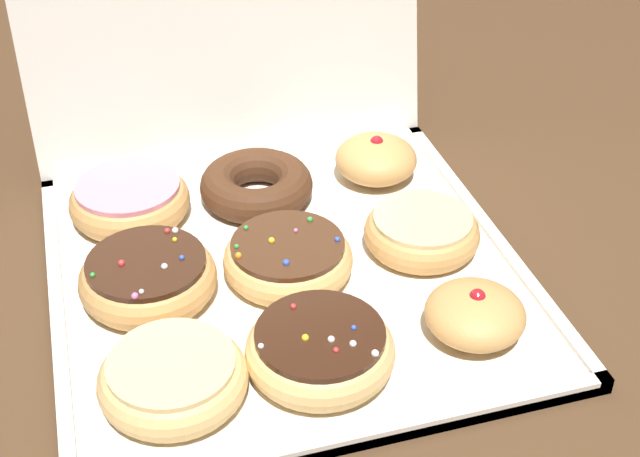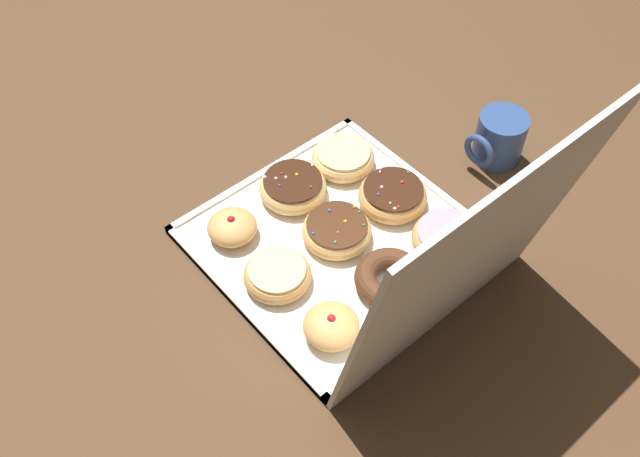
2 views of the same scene
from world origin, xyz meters
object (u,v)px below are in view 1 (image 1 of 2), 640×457
(chocolate_cake_ring_donut_7, at_px, (260,184))
(donut_box, at_px, (287,275))
(sprinkle_donut_4, at_px, (286,258))
(jelly_filled_donut_8, at_px, (376,159))
(jelly_filled_donut_2, at_px, (475,314))
(pink_frosted_donut_6, at_px, (130,200))
(glazed_ring_donut_0, at_px, (173,378))
(sprinkle_donut_3, at_px, (148,277))
(sprinkle_donut_1, at_px, (320,349))
(glazed_ring_donut_5, at_px, (421,230))

(chocolate_cake_ring_donut_7, bearing_deg, donut_box, -91.78)
(sprinkle_donut_4, bearing_deg, jelly_filled_donut_8, 45.68)
(jelly_filled_donut_2, height_order, pink_frosted_donut_6, jelly_filled_donut_2)
(glazed_ring_donut_0, distance_m, jelly_filled_donut_8, 0.36)
(sprinkle_donut_3, bearing_deg, donut_box, 0.02)
(glazed_ring_donut_0, relative_size, jelly_filled_donut_8, 1.34)
(sprinkle_donut_1, distance_m, pink_frosted_donut_6, 0.29)
(jelly_filled_donut_2, bearing_deg, donut_box, 136.11)
(glazed_ring_donut_0, height_order, jelly_filled_donut_2, jelly_filled_donut_2)
(jelly_filled_donut_2, relative_size, glazed_ring_donut_5, 0.77)
(sprinkle_donut_1, distance_m, chocolate_cake_ring_donut_7, 0.25)
(glazed_ring_donut_0, distance_m, pink_frosted_donut_6, 0.26)
(chocolate_cake_ring_donut_7, bearing_deg, sprinkle_donut_3, -136.46)
(sprinkle_donut_3, xyz_separation_m, jelly_filled_donut_8, (0.26, 0.13, 0.00))
(donut_box, xyz_separation_m, glazed_ring_donut_5, (0.13, 0.00, 0.02))
(donut_box, distance_m, pink_frosted_donut_6, 0.18)
(glazed_ring_donut_0, bearing_deg, sprinkle_donut_4, 45.04)
(glazed_ring_donut_0, height_order, pink_frosted_donut_6, pink_frosted_donut_6)
(sprinkle_donut_1, distance_m, jelly_filled_donut_8, 0.29)
(sprinkle_donut_3, xyz_separation_m, sprinkle_donut_4, (0.12, -0.01, -0.00))
(jelly_filled_donut_2, distance_m, jelly_filled_donut_8, 0.26)
(donut_box, relative_size, jelly_filled_donut_2, 5.01)
(jelly_filled_donut_2, bearing_deg, glazed_ring_donut_0, -179.57)
(jelly_filled_donut_8, bearing_deg, pink_frosted_donut_6, -179.52)
(sprinkle_donut_3, bearing_deg, sprinkle_donut_4, -2.61)
(sprinkle_donut_1, height_order, sprinkle_donut_3, same)
(sprinkle_donut_3, relative_size, glazed_ring_donut_5, 1.10)
(glazed_ring_donut_5, bearing_deg, chocolate_cake_ring_donut_7, 136.73)
(glazed_ring_donut_5, xyz_separation_m, chocolate_cake_ring_donut_7, (-0.13, 0.12, -0.00))
(donut_box, height_order, glazed_ring_donut_0, glazed_ring_donut_0)
(donut_box, relative_size, sprinkle_donut_3, 3.49)
(glazed_ring_donut_0, height_order, chocolate_cake_ring_donut_7, same)
(donut_box, bearing_deg, pink_frosted_donut_6, 134.86)
(sprinkle_donut_1, height_order, sprinkle_donut_4, sprinkle_donut_1)
(glazed_ring_donut_5, relative_size, jelly_filled_donut_8, 1.27)
(sprinkle_donut_3, relative_size, chocolate_cake_ring_donut_7, 1.05)
(sprinkle_donut_4, height_order, glazed_ring_donut_5, sprinkle_donut_4)
(pink_frosted_donut_6, bearing_deg, chocolate_cake_ring_donut_7, -2.27)
(chocolate_cake_ring_donut_7, height_order, jelly_filled_donut_8, jelly_filled_donut_8)
(sprinkle_donut_1, xyz_separation_m, glazed_ring_donut_5, (0.14, 0.13, -0.00))
(donut_box, bearing_deg, glazed_ring_donut_5, 0.92)
(sprinkle_donut_1, distance_m, glazed_ring_donut_5, 0.19)
(donut_box, relative_size, sprinkle_donut_4, 3.58)
(sprinkle_donut_3, height_order, sprinkle_donut_4, sprinkle_donut_3)
(glazed_ring_donut_0, distance_m, glazed_ring_donut_5, 0.29)
(donut_box, bearing_deg, sprinkle_donut_1, -92.47)
(glazed_ring_donut_5, bearing_deg, pink_frosted_donut_6, 154.11)
(glazed_ring_donut_0, bearing_deg, sprinkle_donut_1, -1.13)
(sprinkle_donut_1, distance_m, jelly_filled_donut_2, 0.14)
(glazed_ring_donut_0, xyz_separation_m, jelly_filled_donut_8, (0.25, 0.26, 0.00))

